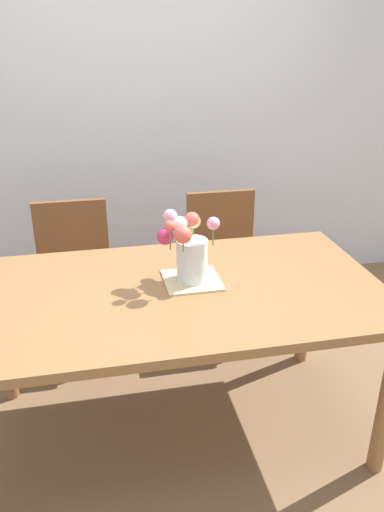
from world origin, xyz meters
The scene contains 7 objects.
ground_plane centered at (0.00, 0.00, 0.00)m, with size 12.00×12.00×0.00m, color brown.
back_wall centered at (0.00, 1.60, 1.40)m, with size 7.00×0.10×2.80m, color silver.
dining_table centered at (0.00, 0.00, 0.69)m, with size 1.80×0.99×0.78m.
chair_left centered at (-0.45, 0.84, 0.52)m, with size 0.42×0.42×0.90m.
chair_right centered at (0.45, 0.84, 0.52)m, with size 0.42×0.42×0.90m.
placemat centered at (0.09, 0.06, 0.78)m, with size 0.24×0.24×0.01m, color #CCB789.
flower_vase centered at (0.07, 0.06, 0.94)m, with size 0.26×0.25×0.32m.
Camera 1 is at (-0.31, -1.87, 1.78)m, focal length 35.13 mm.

